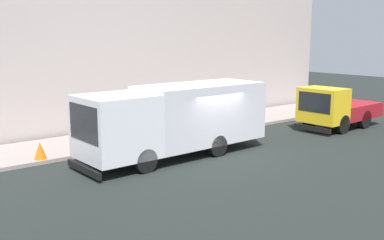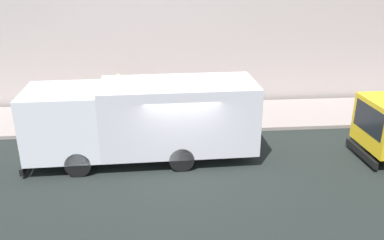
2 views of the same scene
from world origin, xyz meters
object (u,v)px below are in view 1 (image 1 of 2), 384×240
Objects in this scene: small_flatbed_truck at (335,109)px; pedestrian_walking at (88,117)px; traffic_cone_orange at (40,150)px; large_utility_truck at (176,117)px.

pedestrian_walking is (5.90, 11.11, -0.02)m from small_flatbed_truck.
small_flatbed_truck reaches higher than traffic_cone_orange.
large_utility_truck is 5.35m from traffic_cone_orange.
large_utility_truck is 4.83× the size of pedestrian_walking.
small_flatbed_truck is 14.79m from traffic_cone_orange.
large_utility_truck is at bearing 94.73° from pedestrian_walking.
small_flatbed_truck is 12.58m from pedestrian_walking.
pedestrian_walking is (5.20, 1.30, -0.55)m from large_utility_truck.
pedestrian_walking is 2.50× the size of traffic_cone_orange.
large_utility_truck is 12.08× the size of traffic_cone_orange.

